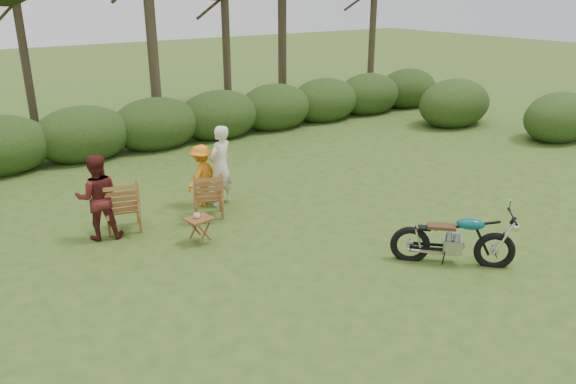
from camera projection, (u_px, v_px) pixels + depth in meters
ground at (382, 271)px, 8.90m from camera, size 80.00×80.00×0.00m
tree_line at (153, 3)px, 15.33m from camera, size 22.52×11.62×8.14m
motorcycle at (450, 263)px, 9.17m from camera, size 1.81×1.82×1.06m
lawn_chair_right at (209, 216)px, 11.03m from camera, size 0.83×0.83×0.92m
lawn_chair_left at (125, 230)px, 10.41m from camera, size 0.85×0.85×1.00m
side_table at (200, 230)px, 9.81m from camera, size 0.51×0.45×0.47m
cup at (197, 216)px, 9.71m from camera, size 0.14×0.14×0.09m
adult_a at (222, 204)px, 11.64m from camera, size 0.71×0.60×1.66m
adult_b at (103, 237)px, 10.09m from camera, size 0.90×0.79×1.55m
child at (203, 204)px, 11.63m from camera, size 0.94×0.80×1.27m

